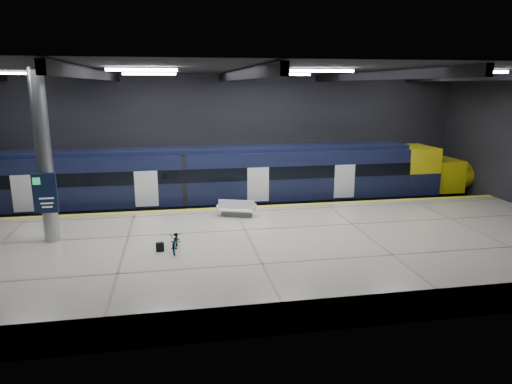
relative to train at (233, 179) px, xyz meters
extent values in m
plane|color=black|center=(-0.33, -5.50, -2.06)|extent=(30.00, 30.00, 0.00)
cube|color=black|center=(-0.33, 2.50, 1.94)|extent=(30.00, 0.10, 8.00)
cube|color=black|center=(-0.33, -13.50, 1.94)|extent=(30.00, 0.10, 8.00)
cube|color=black|center=(-0.33, -5.50, 5.94)|extent=(30.00, 16.00, 0.10)
cube|color=black|center=(-6.33, -5.50, 5.69)|extent=(0.25, 16.00, 0.40)
cube|color=black|center=(-0.33, -5.50, 5.69)|extent=(0.25, 16.00, 0.40)
cube|color=black|center=(5.67, -5.50, 5.69)|extent=(0.25, 16.00, 0.40)
cube|color=black|center=(11.67, -5.50, 5.69)|extent=(0.25, 16.00, 0.40)
cube|color=white|center=(-4.33, -7.50, 5.82)|extent=(2.60, 0.18, 0.10)
cube|color=white|center=(2.67, -7.50, 5.82)|extent=(2.60, 0.18, 0.10)
cube|color=white|center=(9.67, -7.50, 5.82)|extent=(2.60, 0.18, 0.10)
cube|color=white|center=(-4.33, -1.50, 5.82)|extent=(2.60, 0.18, 0.10)
cube|color=white|center=(2.67, -1.50, 5.82)|extent=(2.60, 0.18, 0.10)
cube|color=white|center=(9.67, -1.50, 5.82)|extent=(2.60, 0.18, 0.10)
cube|color=beige|center=(-0.33, -8.00, -1.51)|extent=(30.00, 11.00, 1.10)
cube|color=yellow|center=(-0.33, -2.75, -0.95)|extent=(30.00, 0.40, 0.01)
cube|color=gray|center=(-0.33, -0.72, -1.98)|extent=(30.00, 0.08, 0.16)
cube|color=gray|center=(-0.33, 0.72, -1.98)|extent=(30.00, 0.08, 0.16)
cube|color=black|center=(-1.80, 0.00, -1.51)|extent=(24.00, 2.58, 0.80)
cube|color=black|center=(-1.80, 0.00, 0.27)|extent=(24.00, 2.80, 2.75)
cube|color=black|center=(-1.80, 0.00, 1.76)|extent=(24.00, 2.30, 0.24)
cube|color=black|center=(-1.80, -1.41, 0.54)|extent=(24.00, 0.04, 0.70)
cube|color=white|center=(1.20, -1.41, -0.06)|extent=(1.20, 0.05, 1.90)
cube|color=yellow|center=(11.20, 0.00, 0.27)|extent=(2.00, 2.80, 2.75)
ellipsoid|color=yellow|center=(13.80, 0.00, -0.21)|extent=(3.60, 2.52, 1.90)
cube|color=black|center=(11.50, 0.00, 0.44)|extent=(1.60, 2.38, 0.80)
cube|color=#595B60|center=(-0.40, -4.30, -0.83)|extent=(1.49, 0.90, 0.27)
cube|color=silver|center=(-0.40, -4.30, -0.62)|extent=(1.93, 1.31, 0.07)
cube|color=silver|center=(-0.40, -4.30, -0.37)|extent=(1.70, 0.67, 0.45)
cube|color=silver|center=(-1.24, -4.00, -0.51)|extent=(0.31, 0.73, 0.27)
cube|color=silver|center=(0.44, -4.60, -0.51)|extent=(0.31, 0.73, 0.27)
imported|color=#99999E|center=(-3.35, -8.58, -0.55)|extent=(0.68, 1.58, 0.81)
cube|color=black|center=(-3.95, -8.58, -0.78)|extent=(0.31, 0.21, 0.35)
cylinder|color=#9EA0A5|center=(-8.33, -6.50, 2.49)|extent=(0.60, 0.60, 6.90)
cube|color=#0E1935|center=(-8.33, -6.92, 1.14)|extent=(0.90, 0.12, 1.60)
camera|label=1|loc=(-3.26, -25.50, 5.25)|focal=32.00mm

